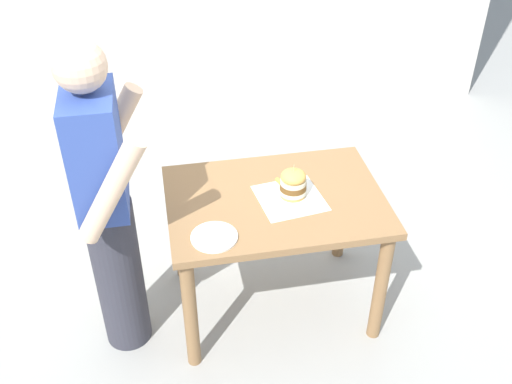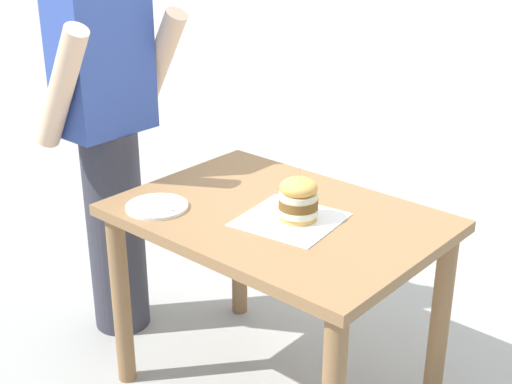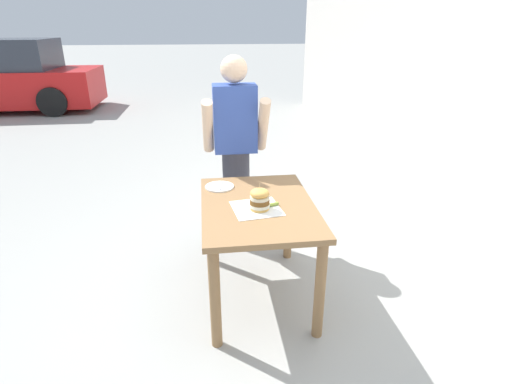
% 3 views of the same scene
% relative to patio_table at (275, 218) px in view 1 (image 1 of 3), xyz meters
% --- Properties ---
extents(ground_plane, '(80.00, 80.00, 0.00)m').
position_rel_patio_table_xyz_m(ground_plane, '(0.00, 0.00, -0.63)').
color(ground_plane, '#9E9E99').
extents(patio_table, '(0.78, 1.10, 0.76)m').
position_rel_patio_table_xyz_m(patio_table, '(0.00, 0.00, 0.00)').
color(patio_table, olive).
rests_on(patio_table, ground).
extents(serving_paper, '(0.36, 0.36, 0.00)m').
position_rel_patio_table_xyz_m(serving_paper, '(-0.02, -0.07, 0.13)').
color(serving_paper, white).
rests_on(serving_paper, patio_table).
extents(sandwich, '(0.14, 0.14, 0.19)m').
position_rel_patio_table_xyz_m(sandwich, '(-0.00, -0.09, 0.21)').
color(sandwich, gold).
rests_on(sandwich, serving_paper).
extents(pickle_spear, '(0.09, 0.05, 0.02)m').
position_rel_patio_table_xyz_m(pickle_spear, '(0.09, -0.05, 0.15)').
color(pickle_spear, '#8EA83D').
rests_on(pickle_spear, serving_paper).
extents(side_plate_with_forks, '(0.22, 0.22, 0.02)m').
position_rel_patio_table_xyz_m(side_plate_with_forks, '(-0.25, 0.34, 0.14)').
color(side_plate_with_forks, white).
rests_on(side_plate_with_forks, patio_table).
extents(diner_across_table, '(0.55, 0.35, 1.69)m').
position_rel_patio_table_xyz_m(diner_across_table, '(-0.08, 0.82, 0.26)').
color(diner_across_table, '#33333D').
rests_on(diner_across_table, ground).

